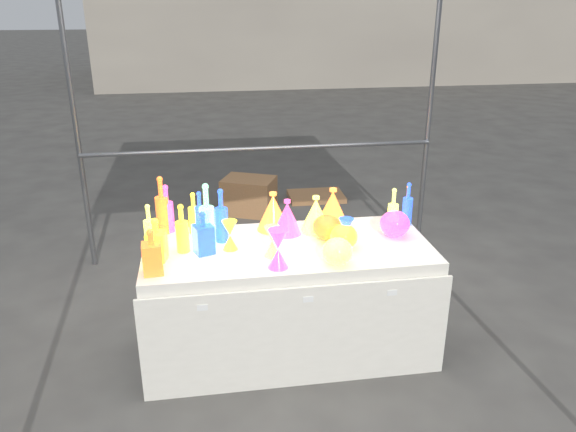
{
  "coord_description": "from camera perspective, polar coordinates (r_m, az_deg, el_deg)",
  "views": [
    {
      "loc": [
        -0.5,
        -3.19,
        2.22
      ],
      "look_at": [
        0.0,
        0.0,
        0.95
      ],
      "focal_mm": 35.0,
      "sensor_mm": 36.0,
      "label": 1
    }
  ],
  "objects": [
    {
      "name": "bottle_5",
      "position": [
        3.47,
        -8.24,
        0.01
      ],
      "size": [
        0.11,
        0.11,
        0.42
      ],
      "primitive_type": null,
      "rotation": [
        0.0,
        0.0,
        0.26
      ],
      "color": "#D62A87",
      "rests_on": "display_table"
    },
    {
      "name": "globe_0",
      "position": [
        3.5,
        5.67,
        -2.23
      ],
      "size": [
        0.19,
        0.19,
        0.14
      ],
      "primitive_type": null,
      "rotation": [
        0.0,
        0.0,
        0.13
      ],
      "color": "#F85B17",
      "rests_on": "display_table"
    },
    {
      "name": "lampshade_0",
      "position": [
        3.74,
        -1.52,
        0.52
      ],
      "size": [
        0.26,
        0.26,
        0.26
      ],
      "primitive_type": null,
      "rotation": [
        0.0,
        0.0,
        -0.17
      ],
      "color": "yellow",
      "rests_on": "display_table"
    },
    {
      "name": "decanter_1",
      "position": [
        3.23,
        -13.66,
        -3.52
      ],
      "size": [
        0.12,
        0.12,
        0.27
      ],
      "primitive_type": null,
      "rotation": [
        0.0,
        0.0,
        0.08
      ],
      "color": "orange",
      "rests_on": "display_table"
    },
    {
      "name": "lampshade_3",
      "position": [
        3.72,
        2.84,
        0.24
      ],
      "size": [
        0.27,
        0.27,
        0.25
      ],
      "primitive_type": null,
      "rotation": [
        0.0,
        0.0,
        -0.42
      ],
      "color": "#177392",
      "rests_on": "display_table"
    },
    {
      "name": "bottle_7",
      "position": [
        3.56,
        -6.79,
        0.07
      ],
      "size": [
        0.1,
        0.1,
        0.35
      ],
      "primitive_type": null,
      "rotation": [
        0.0,
        0.0,
        -0.28
      ],
      "color": "#198E53",
      "rests_on": "display_table"
    },
    {
      "name": "bottle_1",
      "position": [
        3.71,
        -8.94,
        0.35
      ],
      "size": [
        0.08,
        0.08,
        0.29
      ],
      "primitive_type": null,
      "rotation": [
        0.0,
        0.0,
        0.12
      ],
      "color": "#198E53",
      "rests_on": "display_table"
    },
    {
      "name": "bottle_6",
      "position": [
        3.46,
        -10.72,
        -1.22
      ],
      "size": [
        0.09,
        0.09,
        0.31
      ],
      "primitive_type": null,
      "rotation": [
        0.0,
        0.0,
        0.21
      ],
      "color": "#F85B17",
      "rests_on": "display_table"
    },
    {
      "name": "cardboard_box_flat",
      "position": [
        6.59,
        2.87,
        2.03
      ],
      "size": [
        0.64,
        0.46,
        0.05
      ],
      "primitive_type": "cube",
      "rotation": [
        0.0,
        0.0,
        -0.01
      ],
      "color": "#B27C50",
      "rests_on": "ground"
    },
    {
      "name": "hourglass_5",
      "position": [
        3.51,
        5.89,
        -1.7
      ],
      "size": [
        0.12,
        0.12,
        0.19
      ],
      "primitive_type": null,
      "rotation": [
        0.0,
        0.0,
        -0.34
      ],
      "color": "#198E53",
      "rests_on": "display_table"
    },
    {
      "name": "hourglass_4",
      "position": [
        3.47,
        -5.92,
        -1.95
      ],
      "size": [
        0.1,
        0.1,
        0.19
      ],
      "primitive_type": null,
      "rotation": [
        0.0,
        0.0,
        0.05
      ],
      "color": "#F85B17",
      "rests_on": "display_table"
    },
    {
      "name": "lampshade_2",
      "position": [
        3.68,
        -0.08,
        -0.07
      ],
      "size": [
        0.25,
        0.25,
        0.23
      ],
      "primitive_type": null,
      "rotation": [
        0.0,
        0.0,
        -0.31
      ],
      "color": "#1C59A5",
      "rests_on": "display_table"
    },
    {
      "name": "bottle_11",
      "position": [
        3.74,
        10.62,
        0.55
      ],
      "size": [
        0.08,
        0.08,
        0.31
      ],
      "primitive_type": null,
      "rotation": [
        0.0,
        0.0,
        -0.17
      ],
      "color": "#177392",
      "rests_on": "display_table"
    },
    {
      "name": "globe_2",
      "position": [
        3.62,
        3.96,
        -1.27
      ],
      "size": [
        0.2,
        0.2,
        0.15
      ],
      "primitive_type": null,
      "rotation": [
        0.0,
        0.0,
        0.09
      ],
      "color": "orange",
      "rests_on": "display_table"
    },
    {
      "name": "decanter_0",
      "position": [
        3.39,
        -13.25,
        -2.31
      ],
      "size": [
        0.13,
        0.13,
        0.27
      ],
      "primitive_type": null,
      "rotation": [
        0.0,
        0.0,
        -0.19
      ],
      "color": "#F85B17",
      "rests_on": "display_table"
    },
    {
      "name": "bottle_2",
      "position": [
        3.75,
        -12.7,
        1.1
      ],
      "size": [
        0.11,
        0.11,
        0.39
      ],
      "primitive_type": null,
      "rotation": [
        0.0,
        0.0,
        -0.4
      ],
      "color": "orange",
      "rests_on": "display_table"
    },
    {
      "name": "bottle_8",
      "position": [
        3.89,
        12.06,
        1.22
      ],
      "size": [
        0.09,
        0.09,
        0.3
      ],
      "primitive_type": null,
      "rotation": [
        0.0,
        0.0,
        -0.36
      ],
      "color": "#198E53",
      "rests_on": "display_table"
    },
    {
      "name": "decanter_2",
      "position": [
        3.43,
        -8.62,
        -1.67
      ],
      "size": [
        0.14,
        0.14,
        0.27
      ],
      "primitive_type": null,
      "rotation": [
        0.0,
        0.0,
        0.34
      ],
      "color": "#198E53",
      "rests_on": "display_table"
    },
    {
      "name": "hourglass_1",
      "position": [
        3.22,
        -1.02,
        -3.35
      ],
      "size": [
        0.13,
        0.13,
        0.24
      ],
      "primitive_type": null,
      "rotation": [
        0.0,
        0.0,
        -0.13
      ],
      "color": "#1C59A5",
      "rests_on": "display_table"
    },
    {
      "name": "hourglass_2",
      "position": [
        3.37,
        -1.63,
        -2.58
      ],
      "size": [
        0.1,
        0.1,
        0.19
      ],
      "primitive_type": null,
      "rotation": [
        0.0,
        0.0,
        -0.03
      ],
      "color": "#177392",
      "rests_on": "display_table"
    },
    {
      "name": "ground",
      "position": [
        3.91,
        0.0,
        -13.05
      ],
      "size": [
        80.0,
        80.0,
        0.0
      ],
      "primitive_type": "plane",
      "color": "#5D5B56",
      "rests_on": "ground"
    },
    {
      "name": "display_table",
      "position": [
        3.71,
        0.02,
        -8.36
      ],
      "size": [
        1.84,
        0.83,
        0.75
      ],
      "color": "white",
      "rests_on": "ground"
    },
    {
      "name": "bottle_9",
      "position": [
        3.9,
        12.03,
        1.13
      ],
      "size": [
        0.08,
        0.08,
        0.29
      ],
      "primitive_type": null,
      "rotation": [
        0.0,
        0.0,
        -0.32
      ],
      "color": "orange",
      "rests_on": "display_table"
    },
    {
      "name": "globe_3",
      "position": [
        3.71,
        10.78,
        -0.93
      ],
      "size": [
        0.24,
        0.24,
        0.15
      ],
      "primitive_type": null,
      "rotation": [
        0.0,
        0.0,
        -0.29
      ],
      "color": "#1C59A5",
      "rests_on": "display_table"
    },
    {
      "name": "bottle_3",
      "position": [
        3.78,
        -12.2,
        0.76
      ],
      "size": [
        0.09,
        0.09,
        0.33
      ],
      "primitive_type": null,
      "rotation": [
        0.0,
        0.0,
        0.07
      ],
      "color": "#1C59A5",
      "rests_on": "display_table"
    },
    {
      "name": "lampshade_1",
      "position": [
        3.81,
        4.56,
        0.9
      ],
      "size": [
        0.29,
        0.29,
        0.27
      ],
      "primitive_type": null,
      "rotation": [
        0.0,
        0.0,
        -0.33
      ],
      "color": "yellow",
      "rests_on": "display_table"
    },
    {
      "name": "globe_1",
      "position": [
        3.29,
        5.03,
        -3.76
      ],
      "size": [
        0.22,
        0.22,
        0.14
      ],
      "primitive_type": null,
      "rotation": [
        0.0,
        0.0,
        0.27
      ],
      "color": "#177392",
      "rests_on": "display_table"
    },
    {
      "name": "bottle_0",
      "position": [
        3.73,
        -9.56,
        0.33
      ],
      "size": [
        0.09,
        0.09,
        0.28
      ],
      "primitive_type": null,
      "rotation": [
        0.0,
        0.0,
        -0.39
      ],
      "color": "#F85B17",
      "rests_on": "display_table"
    },
    {
      "name": "bottle_4",
      "position": [
        3.55,
        -13.91,
        -1.04
      ],
      "size": [
        0.09,
        0.09,
        0.29
      ],
      "primitive_type": null,
      "rotation": [
        0.0,
        0.0,
        -0.32
      ],
      "color": "#177392",
      "rests_on": "display_table"
    },
    {
      "name": "cardboard_box_closed",
      "position": [
        6.11,
        -3.98,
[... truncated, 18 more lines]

